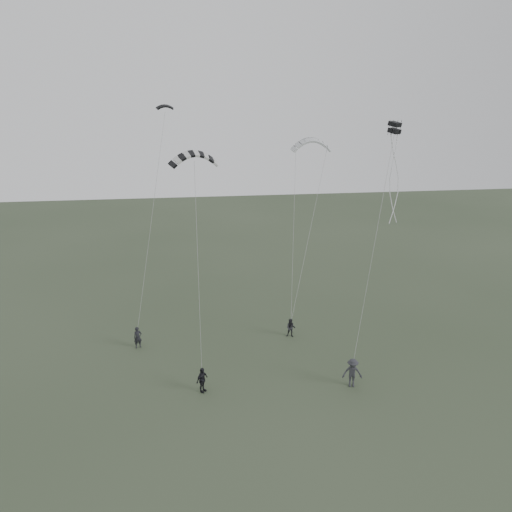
{
  "coord_description": "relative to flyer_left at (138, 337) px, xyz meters",
  "views": [
    {
      "loc": [
        -4.11,
        -28.37,
        17.74
      ],
      "look_at": [
        1.04,
        5.9,
        7.1
      ],
      "focal_mm": 35.0,
      "sensor_mm": 36.0,
      "label": 1
    }
  ],
  "objects": [
    {
      "name": "kite_dark_small",
      "position": [
        2.76,
        5.58,
        16.71
      ],
      "size": [
        1.39,
        0.86,
        0.57
      ],
      "primitive_type": null,
      "rotation": [
        0.38,
        0.0,
        0.27
      ],
      "color": "black",
      "rests_on": "flyer_left"
    },
    {
      "name": "kite_box",
      "position": [
        18.05,
        -2.42,
        15.35
      ],
      "size": [
        0.99,
        1.03,
        0.85
      ],
      "primitive_type": null,
      "rotation": [
        0.21,
        0.0,
        0.57
      ],
      "color": "black",
      "rests_on": "flyer_far"
    },
    {
      "name": "ground",
      "position": [
        7.86,
        -6.7,
        -0.83
      ],
      "size": [
        140.0,
        140.0,
        0.0
      ],
      "primitive_type": "plane",
      "color": "#323E29",
      "rests_on": "ground"
    },
    {
      "name": "kite_striped",
      "position": [
        4.6,
        -3.75,
        13.95
      ],
      "size": [
        3.17,
        1.73,
        1.36
      ],
      "primitive_type": null,
      "rotation": [
        0.35,
        0.0,
        0.22
      ],
      "color": "black",
      "rests_on": "flyer_center"
    },
    {
      "name": "flyer_far",
      "position": [
        14.2,
        -7.63,
        0.16
      ],
      "size": [
        1.4,
        0.98,
        1.98
      ],
      "primitive_type": "imported",
      "rotation": [
        0.0,
        0.0,
        -0.21
      ],
      "color": "#292A2F",
      "rests_on": "ground"
    },
    {
      "name": "flyer_center",
      "position": [
        4.52,
        -6.81,
        0.02
      ],
      "size": [
        0.98,
        1.01,
        1.69
      ],
      "primitive_type": "imported",
      "rotation": [
        0.0,
        0.0,
        0.82
      ],
      "color": "black",
      "rests_on": "ground"
    },
    {
      "name": "kite_pale_large",
      "position": [
        15.24,
        8.48,
        13.81
      ],
      "size": [
        3.52,
        1.28,
        1.65
      ],
      "primitive_type": null,
      "rotation": [
        0.31,
        0.0,
        -0.02
      ],
      "color": "#B9BCBE",
      "rests_on": "flyer_right"
    },
    {
      "name": "flyer_left",
      "position": [
        0.0,
        0.0,
        0.0
      ],
      "size": [
        0.7,
        0.56,
        1.66
      ],
      "primitive_type": "imported",
      "rotation": [
        0.0,
        0.0,
        0.3
      ],
      "color": "black",
      "rests_on": "ground"
    },
    {
      "name": "flyer_right",
      "position": [
        11.82,
        0.1,
        -0.08
      ],
      "size": [
        0.87,
        0.77,
        1.5
      ],
      "primitive_type": "imported",
      "rotation": [
        0.0,
        0.0,
        -0.33
      ],
      "color": "black",
      "rests_on": "ground"
    }
  ]
}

